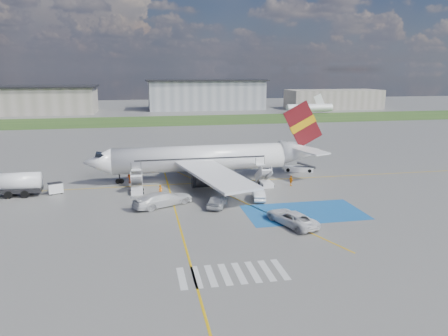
{
  "coord_description": "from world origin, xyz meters",
  "views": [
    {
      "loc": [
        -8.98,
        -50.72,
        16.63
      ],
      "look_at": [
        2.3,
        6.19,
        3.5
      ],
      "focal_mm": 35.0,
      "sensor_mm": 36.0,
      "label": 1
    }
  ],
  "objects_px": {
    "fuel_tanker": "(5,187)",
    "gpu_cart": "(55,189)",
    "car_silver_b": "(258,195)",
    "airliner": "(209,158)",
    "van_white_a": "(291,216)",
    "van_white_b": "(163,197)",
    "belt_loader": "(299,169)",
    "car_silver_a": "(218,200)"
  },
  "relations": [
    {
      "from": "car_silver_a",
      "to": "van_white_a",
      "type": "xyz_separation_m",
      "value": [
        6.81,
        -7.79,
        0.2
      ]
    },
    {
      "from": "car_silver_a",
      "to": "van_white_a",
      "type": "relative_size",
      "value": 0.88
    },
    {
      "from": "car_silver_a",
      "to": "car_silver_b",
      "type": "height_order",
      "value": "car_silver_a"
    },
    {
      "from": "belt_loader",
      "to": "van_white_b",
      "type": "distance_m",
      "value": 27.73
    },
    {
      "from": "airliner",
      "to": "car_silver_b",
      "type": "relative_size",
      "value": 8.66
    },
    {
      "from": "gpu_cart",
      "to": "car_silver_b",
      "type": "distance_m",
      "value": 27.72
    },
    {
      "from": "car_silver_b",
      "to": "van_white_b",
      "type": "bearing_deg",
      "value": 9.81
    },
    {
      "from": "fuel_tanker",
      "to": "van_white_a",
      "type": "distance_m",
      "value": 38.18
    },
    {
      "from": "airliner",
      "to": "fuel_tanker",
      "type": "bearing_deg",
      "value": -171.95
    },
    {
      "from": "van_white_a",
      "to": "airliner",
      "type": "bearing_deg",
      "value": -94.18
    },
    {
      "from": "fuel_tanker",
      "to": "van_white_a",
      "type": "height_order",
      "value": "fuel_tanker"
    },
    {
      "from": "car_silver_b",
      "to": "van_white_b",
      "type": "xyz_separation_m",
      "value": [
        -12.34,
        -0.1,
        0.47
      ]
    },
    {
      "from": "airliner",
      "to": "van_white_a",
      "type": "xyz_separation_m",
      "value": [
        5.58,
        -21.66,
        -2.37
      ]
    },
    {
      "from": "fuel_tanker",
      "to": "car_silver_b",
      "type": "xyz_separation_m",
      "value": [
        32.79,
        -8.04,
        -0.65
      ]
    },
    {
      "from": "fuel_tanker",
      "to": "belt_loader",
      "type": "xyz_separation_m",
      "value": [
        43.95,
        6.57,
        -0.97
      ]
    },
    {
      "from": "car_silver_b",
      "to": "van_white_a",
      "type": "height_order",
      "value": "van_white_a"
    },
    {
      "from": "airliner",
      "to": "van_white_a",
      "type": "bearing_deg",
      "value": -75.55
    },
    {
      "from": "airliner",
      "to": "belt_loader",
      "type": "distance_m",
      "value": 16.18
    },
    {
      "from": "gpu_cart",
      "to": "car_silver_a",
      "type": "relative_size",
      "value": 0.45
    },
    {
      "from": "belt_loader",
      "to": "van_white_b",
      "type": "xyz_separation_m",
      "value": [
        -23.5,
        -14.71,
        0.79
      ]
    },
    {
      "from": "gpu_cart",
      "to": "car_silver_b",
      "type": "height_order",
      "value": "gpu_cart"
    },
    {
      "from": "belt_loader",
      "to": "van_white_b",
      "type": "height_order",
      "value": "van_white_b"
    },
    {
      "from": "car_silver_b",
      "to": "airliner",
      "type": "bearing_deg",
      "value": -60.03
    },
    {
      "from": "fuel_tanker",
      "to": "belt_loader",
      "type": "distance_m",
      "value": 44.45
    },
    {
      "from": "fuel_tanker",
      "to": "van_white_b",
      "type": "relative_size",
      "value": 1.58
    },
    {
      "from": "gpu_cart",
      "to": "car_silver_b",
      "type": "xyz_separation_m",
      "value": [
        26.48,
        -8.22,
        -0.01
      ]
    },
    {
      "from": "fuel_tanker",
      "to": "van_white_b",
      "type": "xyz_separation_m",
      "value": [
        20.46,
        -8.14,
        -0.18
      ]
    },
    {
      "from": "fuel_tanker",
      "to": "gpu_cart",
      "type": "distance_m",
      "value": 6.35
    },
    {
      "from": "airliner",
      "to": "fuel_tanker",
      "type": "xyz_separation_m",
      "value": [
        -28.27,
        -4.0,
        -2.04
      ]
    },
    {
      "from": "car_silver_a",
      "to": "airliner",
      "type": "bearing_deg",
      "value": -70.49
    },
    {
      "from": "gpu_cart",
      "to": "belt_loader",
      "type": "xyz_separation_m",
      "value": [
        37.64,
        6.39,
        -0.33
      ]
    },
    {
      "from": "fuel_tanker",
      "to": "van_white_b",
      "type": "height_order",
      "value": "fuel_tanker"
    },
    {
      "from": "van_white_a",
      "to": "van_white_b",
      "type": "xyz_separation_m",
      "value": [
        -13.39,
        9.52,
        0.14
      ]
    },
    {
      "from": "van_white_b",
      "to": "van_white_a",
      "type": "bearing_deg",
      "value": -152.41
    },
    {
      "from": "fuel_tanker",
      "to": "belt_loader",
      "type": "relative_size",
      "value": 1.8
    },
    {
      "from": "airliner",
      "to": "van_white_b",
      "type": "distance_m",
      "value": 14.6
    },
    {
      "from": "car_silver_a",
      "to": "car_silver_b",
      "type": "xyz_separation_m",
      "value": [
        5.76,
        1.83,
        -0.12
      ]
    },
    {
      "from": "belt_loader",
      "to": "car_silver_b",
      "type": "relative_size",
      "value": 1.23
    },
    {
      "from": "airliner",
      "to": "van_white_a",
      "type": "relative_size",
      "value": 6.75
    },
    {
      "from": "fuel_tanker",
      "to": "van_white_b",
      "type": "bearing_deg",
      "value": -21.22
    },
    {
      "from": "fuel_tanker",
      "to": "van_white_a",
      "type": "relative_size",
      "value": 1.73
    },
    {
      "from": "gpu_cart",
      "to": "van_white_a",
      "type": "relative_size",
      "value": 0.4
    }
  ]
}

